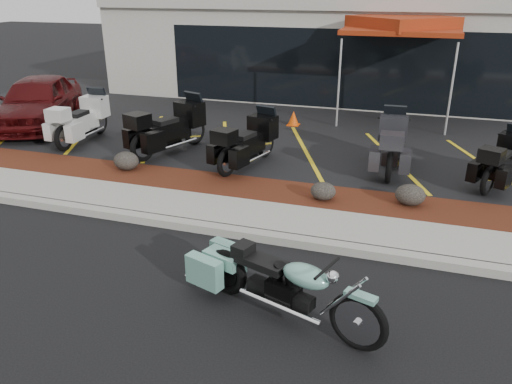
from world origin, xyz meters
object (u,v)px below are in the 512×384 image
(touring_white, at_px, (98,111))
(traffic_cone, at_px, (293,118))
(popup_canopy, at_px, (402,26))
(hero_cruiser, at_px, (359,314))
(parked_car, at_px, (38,101))

(touring_white, distance_m, traffic_cone, 5.72)
(touring_white, relative_size, popup_canopy, 0.60)
(hero_cruiser, relative_size, touring_white, 1.26)
(traffic_cone, bearing_deg, touring_white, -152.65)
(popup_canopy, bearing_deg, hero_cruiser, -98.59)
(parked_car, relative_size, popup_canopy, 1.14)
(traffic_cone, xyz_separation_m, popup_canopy, (2.83, 1.83, 2.61))
(touring_white, relative_size, traffic_cone, 5.33)
(traffic_cone, bearing_deg, hero_cruiser, -71.83)
(traffic_cone, distance_m, popup_canopy, 4.26)
(touring_white, height_order, parked_car, parked_car)
(popup_canopy, bearing_deg, touring_white, -160.62)
(hero_cruiser, relative_size, parked_car, 0.66)
(hero_cruiser, distance_m, traffic_cone, 9.98)
(parked_car, bearing_deg, touring_white, -27.58)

